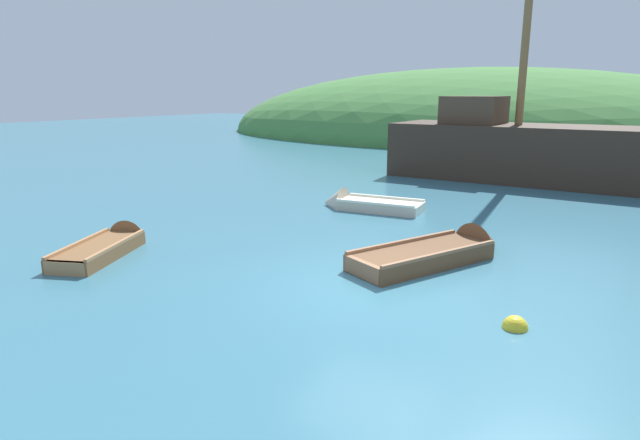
{
  "coord_description": "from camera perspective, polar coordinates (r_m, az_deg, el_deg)",
  "views": [
    {
      "loc": [
        4.34,
        -8.21,
        3.44
      ],
      "look_at": [
        -2.59,
        2.53,
        0.39
      ],
      "focal_mm": 30.05,
      "sensor_mm": 36.0,
      "label": 1
    }
  ],
  "objects": [
    {
      "name": "ground_plane",
      "position": [
        9.91,
        4.71,
        -6.94
      ],
      "size": [
        120.0,
        120.0,
        0.0
      ],
      "primitive_type": "plane",
      "color": "teal"
    },
    {
      "name": "shore_hill",
      "position": [
        45.49,
        16.0,
        8.6
      ],
      "size": [
        44.63,
        26.39,
        10.7
      ],
      "primitive_type": "ellipsoid",
      "color": "#477F3D",
      "rests_on": "ground"
    },
    {
      "name": "sailing_ship",
      "position": [
        22.66,
        24.86,
        5.72
      ],
      "size": [
        16.45,
        3.66,
        13.32
      ],
      "rotation": [
        0.0,
        0.0,
        -0.0
      ],
      "color": "#38281E",
      "rests_on": "ground"
    },
    {
      "name": "rowboat_outer_left",
      "position": [
        11.62,
        13.0,
        -3.55
      ],
      "size": [
        2.56,
        4.01,
        1.09
      ],
      "rotation": [
        0.0,
        0.0,
        1.17
      ],
      "color": "brown",
      "rests_on": "ground"
    },
    {
      "name": "rowboat_portside",
      "position": [
        12.78,
        -21.4,
        -2.73
      ],
      "size": [
        2.08,
        3.13,
        0.9
      ],
      "rotation": [
        0.0,
        0.0,
        1.99
      ],
      "color": "brown",
      "rests_on": "ground"
    },
    {
      "name": "rowboat_far",
      "position": [
        16.27,
        4.61,
        1.5
      ],
      "size": [
        3.19,
        1.44,
        1.06
      ],
      "rotation": [
        0.0,
        0.0,
        3.26
      ],
      "color": "beige",
      "rests_on": "ground"
    },
    {
      "name": "buoy_yellow",
      "position": [
        8.69,
        20.04,
        -10.75
      ],
      "size": [
        0.38,
        0.38,
        0.38
      ],
      "primitive_type": "sphere",
      "color": "yellow",
      "rests_on": "ground"
    }
  ]
}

